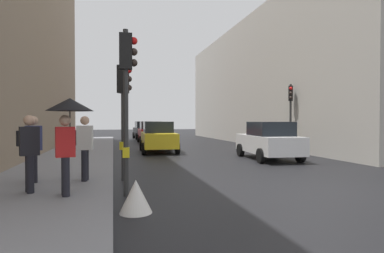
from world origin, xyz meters
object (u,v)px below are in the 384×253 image
pedestrian_with_umbrella (68,119)px  pedestrian_in_dark_coat (29,150)px  traffic_light_near_left (127,82)px  warning_sign_triangle (136,196)px  car_yellow_taxi (158,137)px  pedestrian_with_black_backpack (83,144)px  pedestrian_with_grey_backpack (32,145)px  car_dark_suv (144,130)px  car_white_compact (269,141)px  car_red_sedan (151,132)px  traffic_light_mid_street (291,106)px  traffic_light_near_right (124,99)px

pedestrian_with_umbrella → pedestrian_in_dark_coat: bearing=150.7°
traffic_light_near_left → warning_sign_triangle: 2.79m
car_yellow_taxi → pedestrian_with_black_backpack: pedestrian_with_black_backpack is taller
pedestrian_with_grey_backpack → car_dark_suv: bearing=77.1°
car_white_compact → car_yellow_taxi: 6.59m
car_yellow_taxi → car_red_sedan: (0.43, 7.42, 0.00)m
car_yellow_taxi → pedestrian_with_grey_backpack: (-4.65, -8.98, 0.29)m
traffic_light_mid_street → pedestrian_in_dark_coat: 14.09m
traffic_light_near_left → pedestrian_with_umbrella: traffic_light_near_left is taller
car_dark_suv → pedestrian_with_grey_backpack: (-5.13, -22.43, 0.29)m
pedestrian_with_umbrella → pedestrian_in_dark_coat: (-0.91, 0.51, -0.71)m
car_yellow_taxi → car_dark_suv: bearing=88.0°
car_white_compact → warning_sign_triangle: (-6.64, -7.16, -0.55)m
warning_sign_triangle → pedestrian_with_umbrella: bearing=140.0°
car_yellow_taxi → car_dark_suv: (0.48, 13.45, 0.00)m
traffic_light_mid_street → traffic_light_near_left: 12.43m
traffic_light_mid_street → car_red_sedan: 12.02m
car_dark_suv → traffic_light_mid_street: bearing=-67.1°
traffic_light_near_left → pedestrian_with_black_backpack: size_ratio=2.24×
car_white_compact → car_red_sedan: (-4.10, 12.20, 0.00)m
car_white_compact → pedestrian_with_grey_backpack: (-9.18, -4.20, 0.29)m
traffic_light_near_right → pedestrian_in_dark_coat: bearing=-140.1°
car_red_sedan → warning_sign_triangle: 19.53m
car_white_compact → car_dark_suv: bearing=102.5°
traffic_light_near_left → pedestrian_with_umbrella: size_ratio=1.85×
warning_sign_triangle → pedestrian_in_dark_coat: bearing=143.9°
car_yellow_taxi → pedestrian_with_umbrella: (-3.49, -10.79, 0.96)m
car_yellow_taxi → pedestrian_with_black_backpack: 9.68m
traffic_light_near_right → traffic_light_mid_street: 11.19m
car_red_sedan → traffic_light_mid_street: bearing=-55.5°
car_white_compact → pedestrian_with_black_backpack: (-7.86, -4.30, 0.29)m
traffic_light_near_left → car_red_sedan: bearing=81.6°
traffic_light_near_right → car_red_sedan: traffic_light_near_right is taller
pedestrian_with_black_backpack → pedestrian_with_grey_backpack: bearing=175.3°
car_yellow_taxi → pedestrian_in_dark_coat: size_ratio=2.41×
traffic_light_near_right → car_dark_suv: traffic_light_near_right is taller
car_white_compact → traffic_light_near_left: bearing=-139.6°
pedestrian_with_grey_backpack → warning_sign_triangle: (2.54, -2.96, -0.84)m
traffic_light_near_right → traffic_light_mid_street: traffic_light_mid_street is taller
car_white_compact → pedestrian_in_dark_coat: 10.48m
pedestrian_with_grey_backpack → car_red_sedan: bearing=72.8°
pedestrian_with_black_backpack → car_yellow_taxi: bearing=69.9°
traffic_light_mid_street → traffic_light_near_left: traffic_light_near_left is taller
traffic_light_near_right → pedestrian_in_dark_coat: size_ratio=2.02×
traffic_light_mid_street → warning_sign_triangle: (-9.27, -9.57, -2.35)m
traffic_light_mid_street → car_red_sedan: traffic_light_mid_street is taller
car_red_sedan → pedestrian_with_umbrella: 18.65m
traffic_light_near_left → pedestrian_in_dark_coat: bearing=173.6°
car_yellow_taxi → warning_sign_triangle: bearing=-100.0°
traffic_light_mid_street → pedestrian_with_grey_backpack: 13.62m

